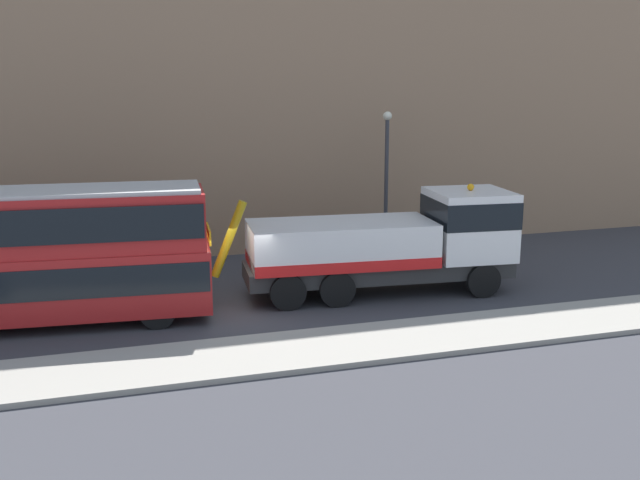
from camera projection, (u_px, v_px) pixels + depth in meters
The scene contains 6 objects.
ground_plane at pixel (231, 310), 23.49m from camera, with size 120.00×120.00×0.00m, color #38383D.
near_kerb at pixel (259, 355), 19.55m from camera, with size 60.00×2.80×0.15m, color gray.
building_facade at pixel (189, 53), 28.98m from camera, with size 60.00×1.50×16.00m.
recovery_tow_truck at pixel (393, 242), 24.97m from camera, with size 10.23×3.39×3.67m.
double_decker_bus at pixel (18, 253), 21.56m from camera, with size 11.18×3.48×4.06m.
street_lamp at pixel (386, 170), 30.09m from camera, with size 0.36×0.36×5.83m.
Camera 1 is at (-3.86, -22.27, 7.33)m, focal length 41.72 mm.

